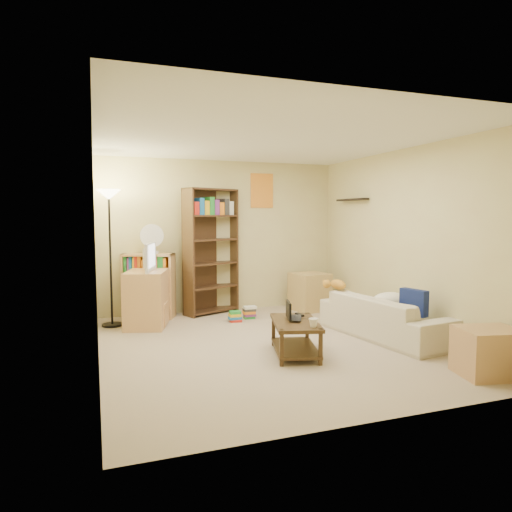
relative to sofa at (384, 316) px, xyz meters
name	(u,v)px	position (x,y,z in m)	size (l,w,h in m)	color
room	(270,213)	(-1.55, 0.17, 1.35)	(4.50, 4.54, 2.52)	#BBA88C
sofa	(384,316)	(0.00, 0.00, 0.00)	(0.99, 1.96, 0.55)	#BCB49C
navy_pillow	(414,302)	(0.15, -0.39, 0.25)	(0.36, 0.11, 0.32)	navy
cream_blanket	(390,300)	(0.13, 0.06, 0.20)	(0.50, 0.36, 0.22)	white
tabby_cat	(336,284)	(-0.34, 0.68, 0.35)	(0.43, 0.20, 0.15)	#C8872A
coffee_table	(295,333)	(-1.42, -0.31, -0.02)	(0.71, 0.98, 0.39)	#3C2917
laptop	(299,319)	(-1.35, -0.27, 0.13)	(0.34, 0.40, 0.03)	black
laptop_screen	(289,310)	(-1.48, -0.24, 0.24)	(0.01, 0.29, 0.20)	white
mug	(313,323)	(-1.36, -0.64, 0.17)	(0.11, 0.11, 0.10)	white
tv_remote	(300,314)	(-1.25, -0.05, 0.13)	(0.05, 0.16, 0.02)	black
tv_stand	(147,299)	(-2.88, 1.64, 0.13)	(0.54, 0.75, 0.80)	#DDB96C
television	(146,257)	(-2.88, 1.64, 0.73)	(0.29, 0.69, 0.40)	black
tall_bookshelf	(211,248)	(-1.78, 2.21, 0.80)	(0.96, 0.63, 2.02)	#49331C
short_bookshelf	(149,286)	(-2.78, 2.21, 0.23)	(0.84, 0.59, 1.01)	tan
desk_fan	(152,239)	(-2.73, 2.16, 0.97)	(0.36, 0.20, 0.46)	white
floor_lamp	(109,218)	(-3.35, 1.83, 1.29)	(0.33, 0.33, 1.96)	black
side_table	(310,292)	(-0.15, 1.90, 0.04)	(0.55, 0.55, 0.63)	tan
end_cabinet	(489,352)	(0.10, -1.58, -0.04)	(0.57, 0.48, 0.48)	tan
book_stacks	(243,314)	(-1.45, 1.55, -0.18)	(0.46, 0.27, 0.20)	red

